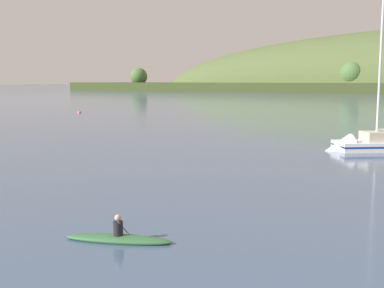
{
  "coord_description": "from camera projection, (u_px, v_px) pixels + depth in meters",
  "views": [
    {
      "loc": [
        14.98,
        9.3,
        5.23
      ],
      "look_at": [
        -0.67,
        33.75,
        1.43
      ],
      "focal_mm": 44.82,
      "sensor_mm": 36.0,
      "label": 1
    }
  ],
  "objects": [
    {
      "name": "sailboat_near_mooring",
      "position": [
        375.0,
        148.0,
        36.59
      ],
      "size": [
        8.87,
        7.72,
        14.1
      ],
      "rotation": [
        0.0,
        0.0,
        3.8
      ],
      "color": "white",
      "rests_on": "ground"
    },
    {
      "name": "canoe_with_paddler",
      "position": [
        118.0,
        238.0,
        15.75
      ],
      "size": [
        3.61,
        2.07,
        1.02
      ],
      "rotation": [
        0.0,
        0.0,
        0.4
      ],
      "color": "#33663D",
      "rests_on": "ground"
    },
    {
      "name": "mooring_buoy_far_upstream",
      "position": [
        79.0,
        113.0,
        80.17
      ],
      "size": [
        0.64,
        0.64,
        0.72
      ],
      "color": "#E06675",
      "rests_on": "ground"
    }
  ]
}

